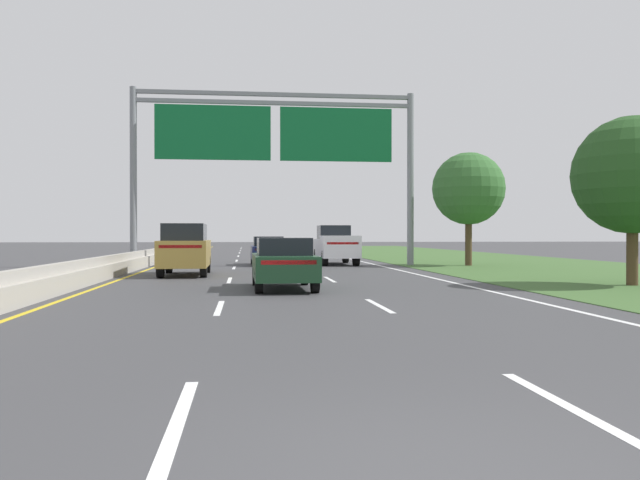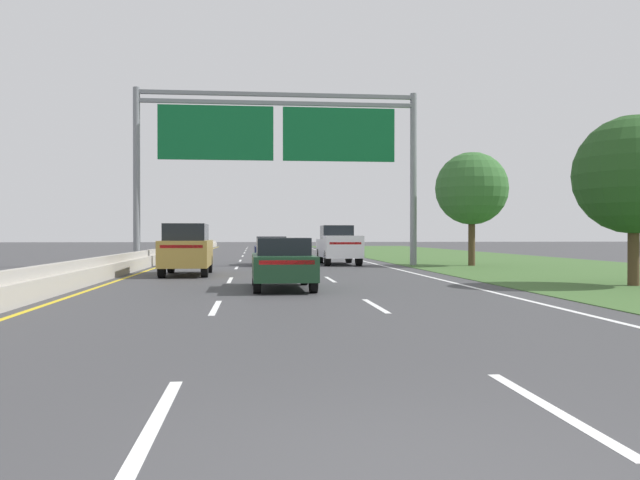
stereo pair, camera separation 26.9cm
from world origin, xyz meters
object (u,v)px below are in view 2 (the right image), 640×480
(overhead_sign_gantry, at_px, (278,141))
(roadside_tree_mid, at_px, (472,189))
(car_gold_left_lane_suv, at_px, (187,248))
(roadside_tree_near, at_px, (634,175))
(pickup_truck_white, at_px, (338,245))
(car_navy_centre_lane_sedan, at_px, (271,250))
(car_darkgreen_centre_lane_sedan, at_px, (282,262))

(overhead_sign_gantry, relative_size, roadside_tree_mid, 2.48)
(car_gold_left_lane_suv, height_order, roadside_tree_near, roadside_tree_near)
(roadside_tree_near, distance_m, roadside_tree_mid, 13.76)
(roadside_tree_near, bearing_deg, pickup_truck_white, 114.69)
(pickup_truck_white, height_order, roadside_tree_mid, roadside_tree_mid)
(car_navy_centre_lane_sedan, relative_size, car_gold_left_lane_suv, 0.94)
(overhead_sign_gantry, relative_size, roadside_tree_near, 2.72)
(roadside_tree_mid, bearing_deg, car_navy_centre_lane_sedan, 168.71)
(car_gold_left_lane_suv, bearing_deg, car_navy_centre_lane_sedan, -24.00)
(overhead_sign_gantry, xyz_separation_m, car_gold_left_lane_suv, (-4.03, -7.32, -5.53))
(car_darkgreen_centre_lane_sedan, bearing_deg, car_gold_left_lane_suv, 26.04)
(overhead_sign_gantry, xyz_separation_m, car_navy_centre_lane_sedan, (-0.35, 1.27, -5.81))
(overhead_sign_gantry, bearing_deg, roadside_tree_near, -53.06)
(pickup_truck_white, xyz_separation_m, car_gold_left_lane_suv, (-7.49, -9.06, 0.02))
(car_darkgreen_centre_lane_sedan, distance_m, car_navy_centre_lane_sedan, 15.80)
(pickup_truck_white, height_order, car_darkgreen_centre_lane_sedan, pickup_truck_white)
(roadside_tree_near, height_order, roadside_tree_mid, roadside_tree_mid)
(overhead_sign_gantry, xyz_separation_m, roadside_tree_mid, (10.29, -0.85, -2.51))
(pickup_truck_white, relative_size, roadside_tree_mid, 0.89)
(pickup_truck_white, height_order, roadside_tree_near, roadside_tree_near)
(car_darkgreen_centre_lane_sedan, xyz_separation_m, roadside_tree_near, (11.37, -0.06, 2.78))
(car_navy_centre_lane_sedan, xyz_separation_m, roadside_tree_mid, (10.64, -2.12, 3.31))
(roadside_tree_mid, bearing_deg, pickup_truck_white, 159.22)
(overhead_sign_gantry, xyz_separation_m, pickup_truck_white, (3.46, 1.74, -5.56))
(roadside_tree_near, bearing_deg, car_darkgreen_centre_lane_sedan, 179.69)
(overhead_sign_gantry, xyz_separation_m, roadside_tree_near, (10.96, -14.58, -3.03))
(car_darkgreen_centre_lane_sedan, bearing_deg, roadside_tree_mid, -38.73)
(overhead_sign_gantry, xyz_separation_m, car_darkgreen_centre_lane_sedan, (-0.40, -14.52, -5.81))
(car_gold_left_lane_suv, distance_m, roadside_tree_mid, 16.01)
(pickup_truck_white, xyz_separation_m, car_darkgreen_centre_lane_sedan, (-3.86, -16.27, -0.26))
(pickup_truck_white, distance_m, roadside_tree_near, 18.15)
(car_darkgreen_centre_lane_sedan, height_order, roadside_tree_mid, roadside_tree_mid)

